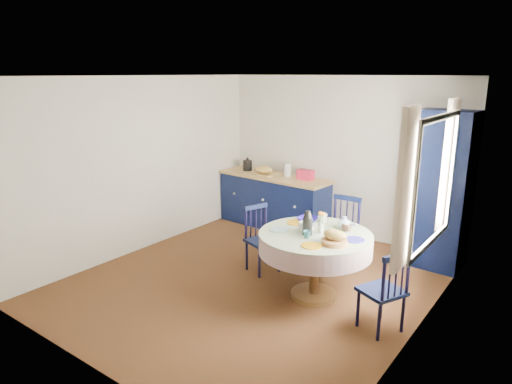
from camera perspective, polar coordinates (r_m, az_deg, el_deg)
floor at (r=5.84m, az=-0.23°, el=-11.02°), size 4.50×4.50×0.00m
ceiling at (r=5.27m, az=-0.25°, el=14.30°), size 4.50×4.50×0.00m
wall_back at (r=7.31m, az=10.36°, el=4.32°), size 4.00×0.02×2.50m
wall_left at (r=6.78m, az=-13.97°, el=3.32°), size 0.02×4.50×2.50m
wall_right at (r=4.56m, az=20.39°, el=-2.63°), size 0.02×4.50×2.50m
window at (r=4.79m, az=21.17°, el=1.49°), size 0.10×1.74×1.45m
kitchen_counter at (r=7.68m, az=2.22°, el=-1.02°), size 2.01×0.73×1.12m
pantry_cabinet at (r=6.43m, az=22.02°, el=0.17°), size 0.76×0.56×2.09m
dining_table at (r=5.25m, az=7.49°, el=-6.42°), size 1.28×1.28×1.06m
chair_left at (r=5.98m, az=0.67°, el=-5.82°), size 0.48×0.49×0.87m
chair_far at (r=6.17m, az=10.61°, el=-5.01°), size 0.43×0.41×0.96m
chair_right at (r=4.79m, az=15.78°, el=-11.76°), size 0.51×0.52×0.88m
mug_a at (r=5.26m, az=6.01°, el=-4.29°), size 0.14×0.14×0.11m
mug_b at (r=5.04m, az=6.38°, el=-5.32°), size 0.09×0.09×0.08m
mug_c at (r=5.33m, az=11.20°, el=-4.32°), size 0.12×0.12×0.09m
mug_d at (r=5.60m, az=8.36°, el=-3.21°), size 0.11×0.11×0.10m
cobalt_bowl at (r=5.58m, az=6.47°, el=-3.46°), size 0.24×0.24×0.06m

